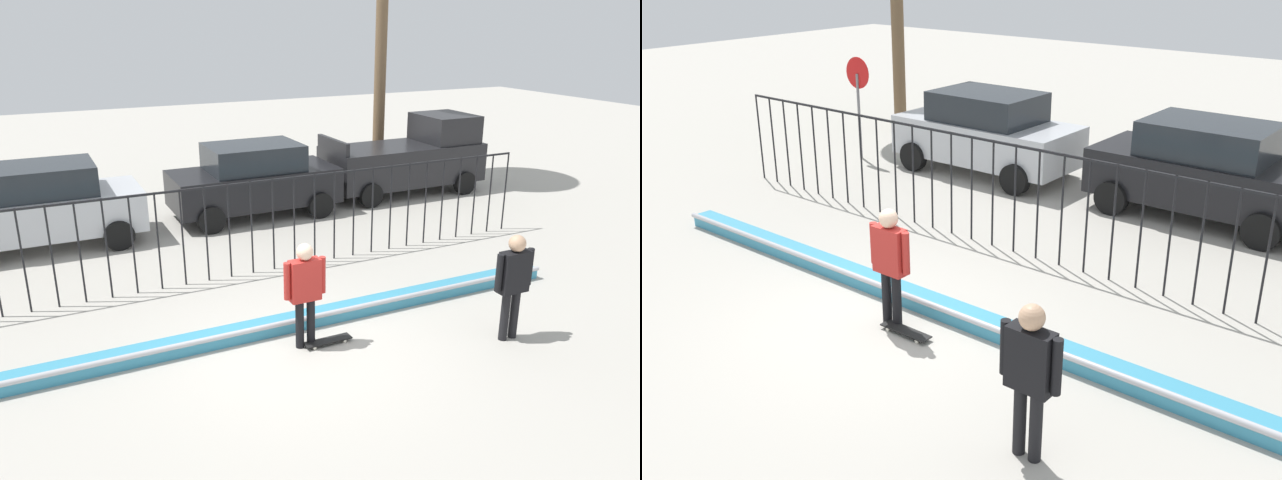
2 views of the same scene
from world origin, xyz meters
TOP-DOWN VIEW (x-y plane):
  - ground_plane at (0.00, 0.00)m, footprint 60.00×60.00m
  - bowl_coping_ledge at (0.00, 0.80)m, footprint 11.00×0.40m
  - perimeter_fence at (-0.00, 3.40)m, footprint 14.04×0.04m
  - skateboarder at (0.17, 0.16)m, footprint 0.70×0.26m
  - skateboard at (0.52, 0.05)m, footprint 0.80×0.20m
  - camera_operator at (3.25, -1.05)m, footprint 0.72×0.27m
  - parked_car_silver at (-3.23, 6.95)m, footprint 4.30×2.12m
  - parked_car_black at (1.88, 7.14)m, footprint 4.30×2.12m
  - pickup_truck at (6.85, 7.40)m, footprint 4.70×2.12m

SIDE VIEW (x-z plane):
  - ground_plane at x=0.00m, z-range 0.00..0.00m
  - skateboard at x=0.52m, z-range 0.02..0.10m
  - bowl_coping_ledge at x=0.00m, z-range -0.01..0.25m
  - parked_car_silver at x=-3.23m, z-range 0.02..1.92m
  - parked_car_black at x=1.88m, z-range 0.02..1.92m
  - pickup_truck at x=6.85m, z-range -0.08..2.16m
  - skateboarder at x=0.17m, z-range 0.17..1.91m
  - camera_operator at x=3.25m, z-range 0.18..1.97m
  - perimeter_fence at x=0.00m, z-range 0.21..2.14m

